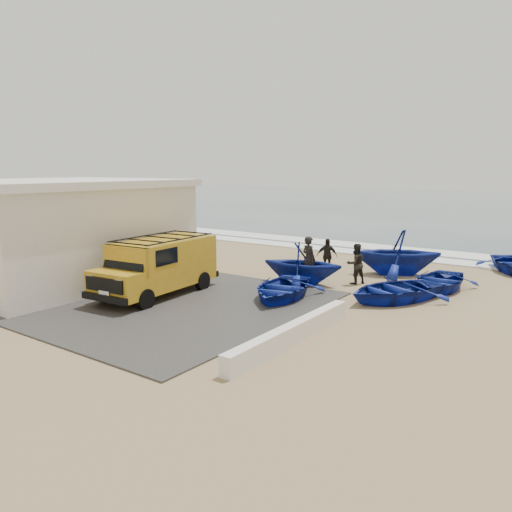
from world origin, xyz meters
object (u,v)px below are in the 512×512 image
Objects in this scene: van at (159,264)px; boat_far_left at (397,252)px; parapet at (293,333)px; fisherman_middle at (356,264)px; boat_near_left at (282,288)px; building at (56,230)px; boat_mid_left at (302,263)px; boat_near_right at (394,290)px; fisherman_back at (327,256)px; fisherman_front at (309,259)px; boat_mid_right at (439,281)px.

boat_far_left is (6.01, 8.91, -0.17)m from van.
fisherman_middle is (-1.62, 7.71, 0.57)m from parapet.
building is at bearing -177.22° from boat_near_left.
van is 1.60× the size of boat_mid_left.
parapet is at bearing -70.50° from boat_near_right.
building is 2.48× the size of boat_near_left.
boat_near_left is 1.14× the size of boat_mid_left.
boat_far_left reaches higher than boat_mid_left.
boat_far_left reaches higher than boat_near_right.
van is 8.81m from boat_near_right.
van is 3.31× the size of fisherman_back.
parapet is at bearing -4.58° from building.
parapet is 10.56m from boat_far_left.
boat_near_right is 4.22m from fisherman_front.
van is 11.02m from boat_mid_right.
boat_near_right is 4.81m from boat_far_left.
boat_far_left is at bearing 39.28° from building.
fisherman_front reaches higher than boat_mid_right.
boat_mid_left is at bearing -60.13° from boat_far_left.
parapet is 7.90m from fisherman_middle.
boat_mid_right is (1.56, 8.60, 0.10)m from parapet.
van reaches higher than boat_near_right.
boat_mid_left is at bearing 118.26° from parapet.
boat_mid_right is 0.93× the size of boat_far_left.
boat_mid_right is (8.47, 7.01, -0.82)m from van.
fisherman_front is at bearing -30.06° from fisherman_middle.
boat_near_left is at bearing -44.57° from boat_far_left.
building is at bearing -178.91° from van.
boat_far_left is at bearing 4.11° from fisherman_back.
fisherman_front is 2.09m from fisherman_back.
fisherman_back is at bearing 174.40° from boat_mid_right.
boat_near_right is at bearing -8.99° from boat_far_left.
boat_near_left is (4.08, 2.27, -0.80)m from van.
fisherman_front is at bearing 51.49° from van.
fisherman_back reaches higher than boat_near_right.
boat_near_right is (7.59, 4.40, -0.79)m from van.
boat_far_left reaches higher than parapet.
fisherman_middle is at bearing -166.20° from boat_mid_right.
parapet is (12.50, -1.00, -1.89)m from building.
fisherman_middle reaches higher than parapet.
van is 10.75m from boat_far_left.
parapet is 1.66× the size of boat_mid_right.
boat_near_left reaches higher than boat_mid_right.
fisherman_middle is (5.28, 6.12, -0.35)m from van.
parapet is 4.79m from boat_near_left.
boat_mid_left is at bearing -159.43° from boat_near_right.
building reaches higher than boat_mid_left.
boat_mid_left is 2.07× the size of fisherman_back.
fisherman_front reaches higher than parapet.
boat_far_left reaches higher than fisherman_back.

